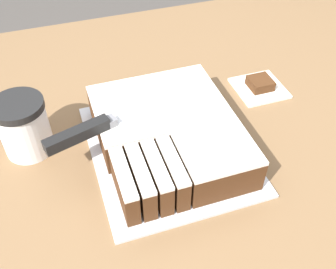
% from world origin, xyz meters
% --- Properties ---
extents(countertop, '(1.40, 1.10, 0.94)m').
position_xyz_m(countertop, '(0.00, 0.00, 0.47)').
color(countertop, brown).
rests_on(countertop, ground_plane).
extents(cake_board, '(0.29, 0.35, 0.01)m').
position_xyz_m(cake_board, '(-0.07, -0.03, 0.94)').
color(cake_board, silver).
rests_on(cake_board, countertop).
extents(cake, '(0.25, 0.31, 0.07)m').
position_xyz_m(cake, '(-0.07, -0.03, 0.98)').
color(cake, '#472814').
rests_on(cake, cake_board).
extents(knife, '(0.30, 0.11, 0.02)m').
position_xyz_m(knife, '(-0.21, -0.02, 1.03)').
color(knife, silver).
rests_on(knife, cake).
extents(coffee_cup, '(0.10, 0.10, 0.12)m').
position_xyz_m(coffee_cup, '(-0.33, 0.06, 1.00)').
color(coffee_cup, white).
rests_on(coffee_cup, countertop).
extents(paper_napkin, '(0.11, 0.11, 0.01)m').
position_xyz_m(paper_napkin, '(0.20, 0.09, 0.94)').
color(paper_napkin, white).
rests_on(paper_napkin, countertop).
extents(brownie, '(0.05, 0.05, 0.02)m').
position_xyz_m(brownie, '(0.20, 0.09, 0.96)').
color(brownie, '#472814').
rests_on(brownie, paper_napkin).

